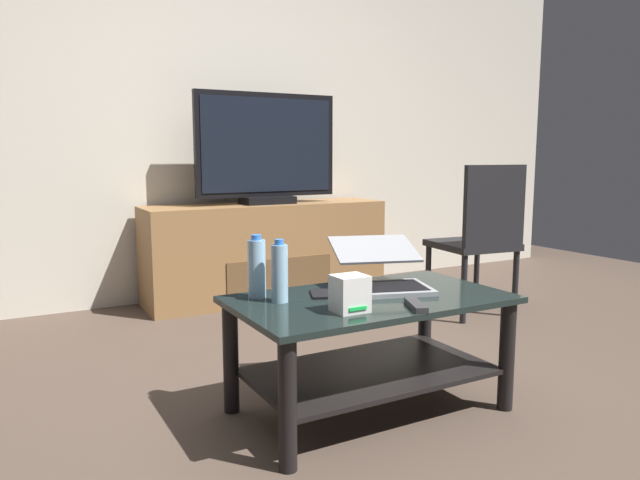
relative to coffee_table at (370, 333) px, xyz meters
The scene contains 12 objects.
ground_plane 0.32m from the coffee_table, ahead, with size 7.68×7.68×0.00m, color #4C3D33.
back_wall 2.46m from the coffee_table, 87.44° to the left, with size 6.40×0.12×2.80m, color beige.
coffee_table is the anchor object (origin of this frame).
media_cabinet 1.92m from the coffee_table, 77.83° to the left, with size 1.67×0.44×0.66m.
television 2.03m from the coffee_table, 77.69° to the left, with size 0.99×0.20×0.74m.
dining_chair 1.60m from the coffee_table, 31.17° to the left, with size 0.49×0.49×0.93m.
laptop 0.27m from the coffee_table, 42.28° to the left, with size 0.46×0.51×0.18m.
router_box 0.31m from the coffee_table, 141.26° to the right, with size 0.11×0.11×0.13m.
water_bottle_near 0.50m from the coffee_table, 152.72° to the left, with size 0.07×0.07×0.24m.
water_bottle_far 0.43m from the coffee_table, 164.46° to the left, with size 0.06×0.06×0.23m.
cell_phone 0.24m from the coffee_table, 144.83° to the left, with size 0.07×0.14×0.01m, color black.
tv_remote 0.27m from the coffee_table, 78.00° to the right, with size 0.04×0.16×0.02m, color #2D2D30.
Camera 1 is at (-1.34, -1.83, 0.99)m, focal length 33.44 mm.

